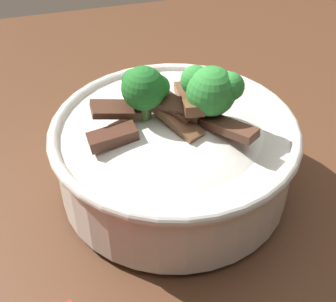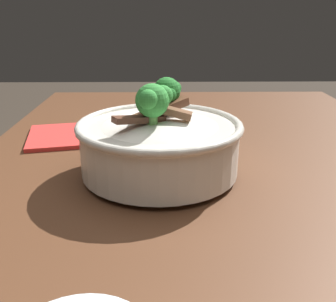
# 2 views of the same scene
# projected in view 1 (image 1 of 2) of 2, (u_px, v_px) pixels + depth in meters

# --- Properties ---
(dining_table) EXTENTS (1.45, 0.83, 0.75)m
(dining_table) POSITION_uv_depth(u_px,v_px,m) (220.00, 184.00, 0.67)
(dining_table) COLOR #56331E
(dining_table) RESTS_ON ground
(rice_bowl) EXTENTS (0.25, 0.25, 0.15)m
(rice_bowl) POSITION_uv_depth(u_px,v_px,m) (174.00, 148.00, 0.49)
(rice_bowl) COLOR silver
(rice_bowl) RESTS_ON dining_table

